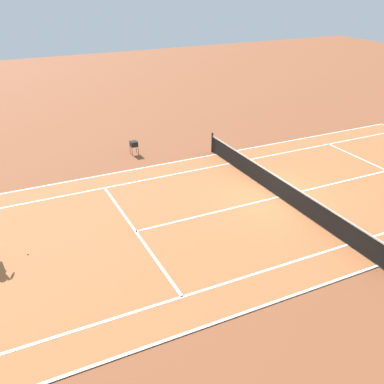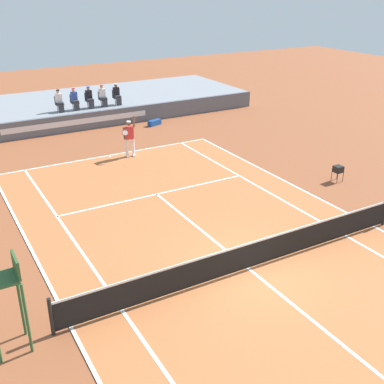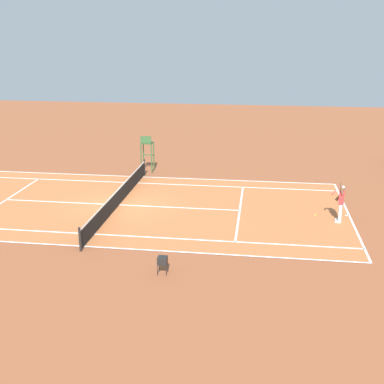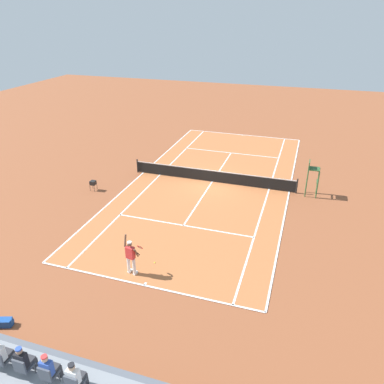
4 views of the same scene
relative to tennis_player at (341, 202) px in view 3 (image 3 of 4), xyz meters
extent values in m
plane|color=brown|center=(-0.90, -11.27, -0.99)|extent=(80.00, 80.00, 0.00)
cube|color=#B76638|center=(-0.90, -11.27, -0.98)|extent=(10.98, 23.78, 0.02)
cube|color=white|center=(-0.90, 0.62, -0.97)|extent=(10.98, 0.10, 0.01)
cube|color=white|center=(-6.39, -11.27, -0.97)|extent=(0.10, 23.78, 0.01)
cube|color=white|center=(4.59, -11.27, -0.97)|extent=(0.10, 23.78, 0.01)
cube|color=white|center=(-5.01, -11.27, -0.97)|extent=(0.10, 23.78, 0.01)
cube|color=white|center=(3.21, -11.27, -0.97)|extent=(0.10, 23.78, 0.01)
cube|color=white|center=(-0.90, -4.87, -0.97)|extent=(8.22, 0.10, 0.01)
cube|color=white|center=(-0.90, -17.67, -0.97)|extent=(8.22, 0.10, 0.01)
cube|color=white|center=(-0.90, -11.27, -0.97)|extent=(0.10, 12.80, 0.01)
cube|color=white|center=(-0.90, 0.52, -0.97)|extent=(0.10, 0.20, 0.01)
cylinder|color=black|center=(-6.84, -11.27, -0.46)|extent=(0.10, 0.10, 1.07)
cylinder|color=black|center=(5.04, -11.27, -0.46)|extent=(0.10, 0.10, 1.07)
cube|color=black|center=(-0.90, -11.27, -0.51)|extent=(11.78, 0.02, 0.84)
cube|color=white|center=(-0.90, -11.27, -0.09)|extent=(11.78, 0.03, 0.06)
cylinder|color=white|center=(0.17, -0.02, -0.53)|extent=(0.15, 0.15, 0.92)
cylinder|color=white|center=(-0.15, 0.05, -0.53)|extent=(0.15, 0.15, 0.92)
cube|color=white|center=(0.15, -0.08, -0.94)|extent=(0.17, 0.30, 0.10)
cube|color=white|center=(-0.16, -0.01, -0.94)|extent=(0.17, 0.30, 0.10)
cube|color=red|center=(0.01, 0.01, 0.23)|extent=(0.44, 0.31, 0.60)
sphere|color=brown|center=(0.01, 0.01, 0.70)|extent=(0.22, 0.22, 0.22)
cylinder|color=white|center=(0.01, 0.01, 0.79)|extent=(0.21, 0.21, 0.06)
cylinder|color=brown|center=(0.26, -0.06, 0.79)|extent=(0.13, 0.23, 0.61)
cylinder|color=brown|center=(-0.27, -0.03, 0.25)|extent=(0.15, 0.34, 0.56)
cylinder|color=black|center=(-0.33, -0.14, 0.12)|extent=(0.07, 0.19, 0.25)
torus|color=red|center=(-0.33, -0.32, 0.38)|extent=(0.34, 0.25, 0.26)
cylinder|color=silver|center=(-0.33, -0.32, 0.38)|extent=(0.30, 0.21, 0.22)
sphere|color=#D1E533|center=(-0.70, -1.07, -0.96)|extent=(0.07, 0.07, 0.07)
cylinder|color=#2D562D|center=(-8.14, -11.62, -0.04)|extent=(0.07, 0.07, 1.90)
cylinder|color=#2D562D|center=(-8.14, -10.92, -0.04)|extent=(0.07, 0.07, 1.90)
cylinder|color=#2D562D|center=(-7.44, -11.62, -0.04)|extent=(0.07, 0.07, 1.90)
cylinder|color=#2D562D|center=(-7.44, -10.92, -0.04)|extent=(0.07, 0.07, 1.90)
cube|color=#2D562D|center=(-7.79, -11.27, 0.94)|extent=(0.70, 0.70, 0.06)
cube|color=#2D562D|center=(-7.44, -11.27, 1.21)|extent=(0.06, 0.70, 0.48)
cube|color=#2D562D|center=(-8.10, -11.27, 0.05)|extent=(0.10, 0.70, 0.04)
cube|color=black|center=(6.60, -7.45, -0.43)|extent=(0.36, 0.36, 0.28)
cylinder|color=black|center=(6.43, -7.62, -0.78)|extent=(0.02, 0.02, 0.42)
cylinder|color=black|center=(6.77, -7.62, -0.78)|extent=(0.02, 0.02, 0.42)
cylinder|color=black|center=(6.43, -7.28, -0.78)|extent=(0.02, 0.02, 0.42)
cylinder|color=black|center=(6.77, -7.28, -0.78)|extent=(0.02, 0.02, 0.42)
ellipsoid|color=#D1E533|center=(6.60, -7.45, -0.35)|extent=(0.30, 0.30, 0.12)
camera|label=1|loc=(-14.51, -0.56, 7.67)|focal=41.75mm
camera|label=2|loc=(-8.55, -21.24, 7.06)|focal=45.03mm
camera|label=3|loc=(23.51, -3.98, 7.78)|focal=46.80mm
camera|label=4|loc=(-7.03, 12.57, 10.28)|focal=34.70mm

